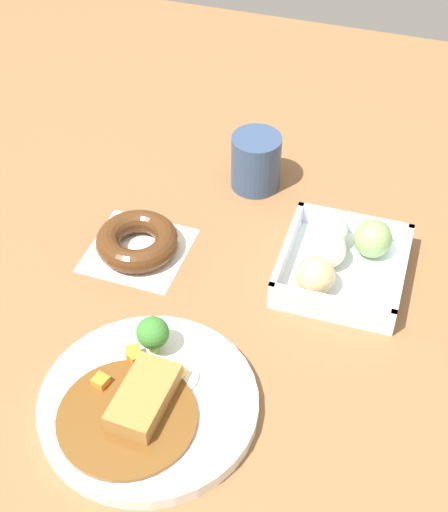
{
  "coord_description": "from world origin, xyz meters",
  "views": [
    {
      "loc": [
        0.62,
        0.21,
        0.75
      ],
      "look_at": [
        -0.08,
        -0.0,
        0.03
      ],
      "focal_mm": 54.07,
      "sensor_mm": 36.0,
      "label": 1
    }
  ],
  "objects_px": {
    "donut_box": "(339,258)",
    "chocolate_ring_donut": "(137,242)",
    "curry_plate": "(147,401)",
    "coffee_mug": "(256,162)"
  },
  "relations": [
    {
      "from": "curry_plate",
      "to": "coffee_mug",
      "type": "bearing_deg",
      "value": 178.86
    },
    {
      "from": "donut_box",
      "to": "curry_plate",
      "type": "bearing_deg",
      "value": -30.44
    },
    {
      "from": "donut_box",
      "to": "chocolate_ring_donut",
      "type": "xyz_separation_m",
      "value": [
        0.04,
        -0.27,
        -0.01
      ]
    },
    {
      "from": "curry_plate",
      "to": "coffee_mug",
      "type": "distance_m",
      "value": 0.43
    },
    {
      "from": "donut_box",
      "to": "chocolate_ring_donut",
      "type": "bearing_deg",
      "value": -81.38
    },
    {
      "from": "chocolate_ring_donut",
      "to": "coffee_mug",
      "type": "relative_size",
      "value": 1.6
    },
    {
      "from": "chocolate_ring_donut",
      "to": "coffee_mug",
      "type": "xyz_separation_m",
      "value": [
        -0.19,
        0.12,
        0.03
      ]
    },
    {
      "from": "coffee_mug",
      "to": "chocolate_ring_donut",
      "type": "bearing_deg",
      "value": -31.55
    },
    {
      "from": "curry_plate",
      "to": "donut_box",
      "type": "bearing_deg",
      "value": 149.56
    },
    {
      "from": "curry_plate",
      "to": "chocolate_ring_donut",
      "type": "bearing_deg",
      "value": -155.85
    }
  ]
}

